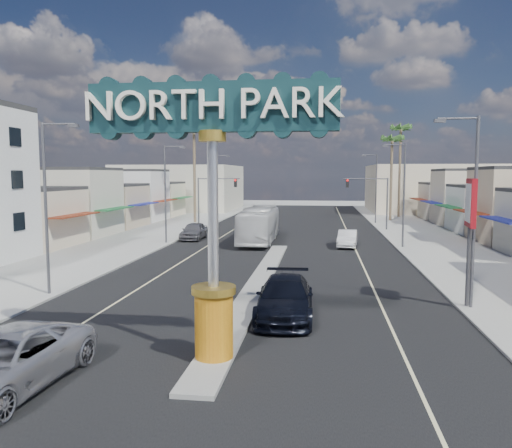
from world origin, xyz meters
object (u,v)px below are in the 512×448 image
(traffic_signal_right, at_px, (371,193))
(streetlight_l_far, at_px, (217,184))
(traffic_signal_left, at_px, (213,192))
(palm_right_far, at_px, (401,133))
(car_parked_left, at_px, (194,231))
(streetlight_r_mid, at_px, (402,190))
(streetlight_l_mid, at_px, (167,189))
(suv_left, at_px, (5,362))
(streetlight_r_far, at_px, (375,185))
(palm_left_far, at_px, (194,135))
(bank_pylon_sign, at_px, (470,210))
(city_bus, at_px, (259,225))
(palm_right_mid, at_px, (392,143))
(gateway_sign, at_px, (213,187))
(car_parked_right, at_px, (347,239))
(streetlight_r_near, at_px, (471,202))
(suv_right, at_px, (285,298))
(streetlight_l_near, at_px, (48,199))

(traffic_signal_right, distance_m, streetlight_l_far, 21.20)
(traffic_signal_left, bearing_deg, traffic_signal_right, 0.00)
(traffic_signal_left, distance_m, palm_right_far, 31.22)
(car_parked_left, bearing_deg, streetlight_l_far, 95.48)
(streetlight_r_mid, relative_size, palm_right_far, 0.64)
(traffic_signal_left, distance_m, streetlight_l_far, 8.14)
(streetlight_l_mid, bearing_deg, suv_left, -81.18)
(streetlight_r_far, bearing_deg, suv_left, -106.84)
(suv_left, bearing_deg, palm_left_far, 102.52)
(bank_pylon_sign, bearing_deg, car_parked_left, 137.09)
(traffic_signal_right, height_order, suv_left, traffic_signal_right)
(streetlight_l_mid, height_order, palm_left_far, palm_left_far)
(car_parked_left, height_order, city_bus, city_bus)
(streetlight_l_far, relative_size, palm_right_mid, 0.74)
(suv_left, bearing_deg, gateway_sign, 32.44)
(traffic_signal_right, relative_size, streetlight_r_far, 0.67)
(palm_right_mid, height_order, suv_left, palm_right_mid)
(traffic_signal_right, xyz_separation_m, suv_left, (-14.80, -45.02, -3.41))
(streetlight_l_far, relative_size, streetlight_r_mid, 1.00)
(gateway_sign, bearing_deg, suv_left, -151.85)
(suv_left, height_order, bank_pylon_sign, bank_pylon_sign)
(car_parked_left, height_order, bank_pylon_sign, bank_pylon_sign)
(gateway_sign, bearing_deg, palm_left_far, 105.15)
(bank_pylon_sign, bearing_deg, streetlight_r_far, 97.26)
(traffic_signal_left, distance_m, car_parked_right, 20.79)
(streetlight_r_near, bearing_deg, suv_left, -145.51)
(traffic_signal_right, height_order, suv_right, traffic_signal_right)
(traffic_signal_left, relative_size, bank_pylon_sign, 0.99)
(streetlight_l_near, relative_size, streetlight_r_far, 1.00)
(streetlight_l_mid, bearing_deg, streetlight_r_mid, 0.00)
(streetlight_l_near, relative_size, streetlight_l_far, 1.00)
(streetlight_r_mid, distance_m, bank_pylon_sign, 19.73)
(city_bus, bearing_deg, bank_pylon_sign, -60.30)
(palm_left_far, relative_size, city_bus, 1.11)
(traffic_signal_left, relative_size, city_bus, 0.51)
(streetlight_r_near, xyz_separation_m, suv_right, (-8.43, -2.39, -4.19))
(gateway_sign, height_order, suv_right, gateway_sign)
(traffic_signal_right, height_order, streetlight_r_mid, streetlight_r_mid)
(palm_right_mid, distance_m, bank_pylon_sign, 46.17)
(palm_right_far, bearing_deg, traffic_signal_left, -143.33)
(streetlight_r_far, bearing_deg, streetlight_r_near, -90.00)
(streetlight_r_near, relative_size, car_parked_right, 1.99)
(streetlight_r_far, height_order, suv_right, streetlight_r_far)
(streetlight_r_mid, distance_m, palm_right_mid, 26.71)
(traffic_signal_left, xyz_separation_m, palm_right_far, (24.18, 18.01, 8.11))
(car_parked_left, relative_size, bank_pylon_sign, 0.82)
(streetlight_l_mid, xyz_separation_m, palm_left_far, (-2.57, 20.00, 6.43))
(palm_right_mid, bearing_deg, palm_right_far, 71.57)
(streetlight_l_near, relative_size, palm_left_far, 0.69)
(streetlight_r_near, distance_m, palm_left_far, 46.80)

